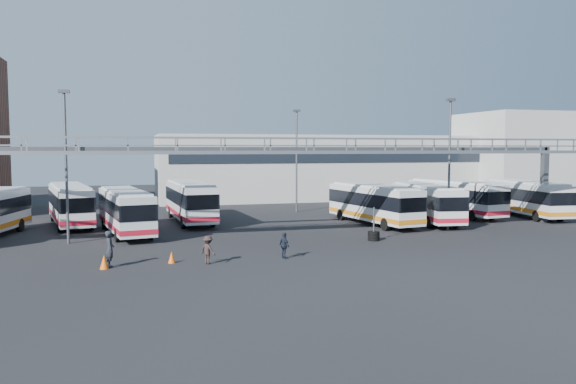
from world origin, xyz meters
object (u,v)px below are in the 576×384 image
object	(u,v)px
light_pole_mid	(449,157)
bus_8	(455,197)
pedestrian_c	(208,250)
cone_left	(104,262)
bus_9	(526,197)
bus_2	(125,210)
bus_6	(373,202)
pedestrian_a	(110,249)
bus_7	(426,201)
tire_stack	(374,235)
bus_1	(70,203)
pedestrian_d	(284,246)
light_pole_left	(66,158)
bus_3	(190,200)
light_pole_back	(297,155)
cone_right	(172,257)

from	to	relation	value
light_pole_mid	bus_8	bearing A→B (deg)	54.92
pedestrian_c	cone_left	xyz separation A→B (m)	(-5.47, 0.18, -0.41)
light_pole_mid	bus_9	distance (m)	13.48
bus_2	bus_6	distance (m)	19.99
pedestrian_a	bus_8	bearing A→B (deg)	-68.50
bus_7	cone_left	bearing A→B (deg)	-147.69
cone_left	tire_stack	bearing A→B (deg)	14.97
bus_6	bus_8	distance (m)	10.30
bus_8	cone_left	size ratio (longest dim) A/B	15.20
pedestrian_a	tire_stack	size ratio (longest dim) A/B	0.85
bus_1	bus_8	bearing A→B (deg)	-15.75
pedestrian_d	cone_left	size ratio (longest dim) A/B	2.04
light_pole_left	bus_6	xyz separation A→B (m)	(23.65, 3.47, -3.88)
light_pole_left	bus_3	bearing A→B (deg)	45.26
pedestrian_c	tire_stack	bearing A→B (deg)	-105.16
bus_2	pedestrian_c	bearing A→B (deg)	-79.97
light_pole_back	tire_stack	size ratio (longest dim) A/B	4.40
bus_3	bus_8	distance (m)	24.57
pedestrian_d	tire_stack	size ratio (longest dim) A/B	0.66
bus_9	cone_left	distance (m)	39.35
bus_2	bus_1	bearing A→B (deg)	116.86
cone_left	bus_1	bearing A→B (deg)	100.80
light_pole_left	light_pole_mid	size ratio (longest dim) A/B	1.00
light_pole_left	cone_left	bearing A→B (deg)	-73.16
bus_2	bus_9	distance (m)	35.99
bus_1	tire_stack	world-z (taller)	bus_1
bus_3	cone_left	world-z (taller)	bus_3
bus_2	cone_left	world-z (taller)	bus_2
bus_8	pedestrian_a	distance (m)	34.07
light_pole_back	pedestrian_c	size ratio (longest dim) A/B	6.53
bus_3	cone_right	size ratio (longest dim) A/B	18.13
bus_3	cone_right	bearing A→B (deg)	-102.91
bus_6	light_pole_left	bearing A→B (deg)	179.88
cone_left	bus_3	bearing A→B (deg)	70.80
pedestrian_d	cone_right	bearing A→B (deg)	67.07
bus_6	tire_stack	size ratio (longest dim) A/B	4.85
bus_8	cone_left	world-z (taller)	bus_8
pedestrian_c	bus_6	bearing A→B (deg)	-88.02
bus_8	bus_6	bearing A→B (deg)	-170.69
light_pole_mid	bus_3	bearing A→B (deg)	152.18
bus_7	tire_stack	world-z (taller)	bus_7
bus_2	light_pole_mid	bearing A→B (deg)	-20.07
light_pole_left	bus_3	xyz separation A→B (m)	(8.96, 9.04, -3.79)
light_pole_back	pedestrian_a	bearing A→B (deg)	-127.01
cone_right	bus_3	bearing A→B (deg)	81.11
bus_3	bus_8	xyz separation A→B (m)	(24.46, -2.32, -0.08)
bus_6	bus_9	world-z (taller)	bus_6
light_pole_left	bus_3	distance (m)	13.28
bus_2	pedestrian_c	xyz separation A→B (m)	(4.51, -12.53, -1.05)
cone_left	bus_2	bearing A→B (deg)	85.58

